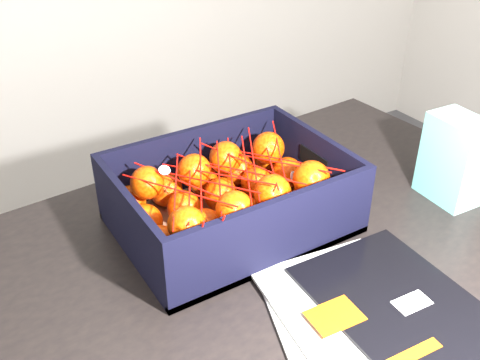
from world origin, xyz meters
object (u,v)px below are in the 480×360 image
magazine_stack (367,311)px  produce_crate (231,205)px  retail_carton (454,159)px  table (270,305)px

magazine_stack → produce_crate: bearing=99.7°
produce_crate → retail_carton: retail_carton is taller
table → magazine_stack: bearing=-75.0°
table → retail_carton: retail_carton is taller
magazine_stack → retail_carton: retail_carton is taller
table → retail_carton: bearing=-2.9°
table → retail_carton: (0.40, -0.02, 0.18)m
produce_crate → retail_carton: (0.40, -0.14, 0.04)m
produce_crate → table: bearing=-88.2°
produce_crate → magazine_stack: bearing=-80.3°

